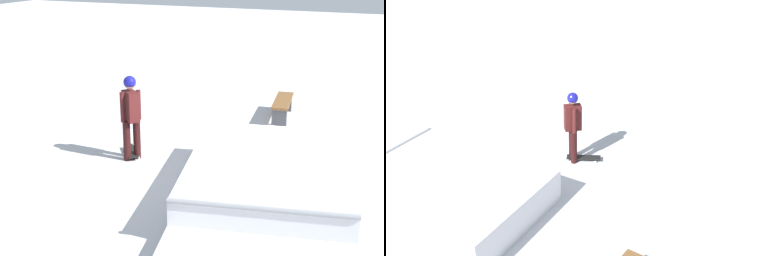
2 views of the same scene
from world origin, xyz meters
The scene contains 5 objects.
ground_plane centered at (0.00, 0.00, 0.00)m, with size 60.00×60.00×0.00m, color silver.
skate_ramp centered at (1.18, 0.37, 0.32)m, with size 5.83×3.68×0.74m.
skater centered at (0.10, -2.69, 1.01)m, with size 0.40×0.44×1.73m.
skateboard centered at (-0.10, -2.85, 0.08)m, with size 0.75×0.66×0.09m.
park_bench centered at (-3.84, -0.58, 0.36)m, with size 1.64×0.61×0.48m.
Camera 1 is at (8.53, 2.24, 3.94)m, focal length 48.11 mm.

